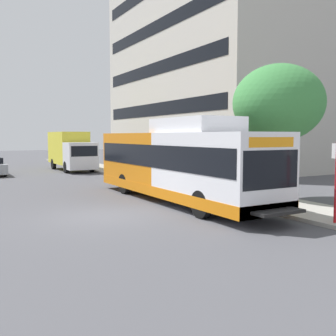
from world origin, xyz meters
The scene contains 7 objects.
ground_plane centered at (0.00, 8.00, 0.00)m, with size 120.00×120.00×0.00m, color #4C4C51.
sidewalk_curb centered at (7.00, 6.00, 0.07)m, with size 3.00×56.00×0.14m, color #A8A399.
transit_bus centered at (4.04, 1.40, 1.70)m, with size 2.58×12.25×3.65m.
bus_stop_sign_pole centered at (5.86, -5.33, 1.65)m, with size 0.10×0.36×2.60m.
street_tree_near_stop centered at (8.14, -0.52, 4.38)m, with size 4.06×4.06×5.97m.
box_truck_background centered at (4.31, 19.18, 1.74)m, with size 2.32×7.01×3.25m.
lattice_comm_tower centered at (19.97, 31.91, 10.49)m, with size 1.10×1.10×31.32m.
Camera 1 is at (-4.89, -13.30, 2.92)m, focal length 41.55 mm.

